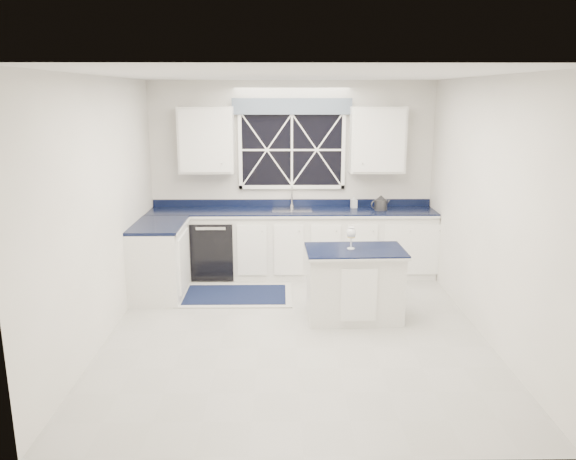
{
  "coord_description": "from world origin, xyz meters",
  "views": [
    {
      "loc": [
        -0.15,
        -5.7,
        2.52
      ],
      "look_at": [
        -0.08,
        0.4,
        1.03
      ],
      "focal_mm": 35.0,
      "sensor_mm": 36.0,
      "label": 1
    }
  ],
  "objects_px": {
    "wine_glass": "(351,234)",
    "faucet": "(292,196)",
    "island": "(354,284)",
    "kettle": "(381,203)",
    "soap_bottle": "(354,202)",
    "dishwasher": "(214,247)"
  },
  "relations": [
    {
      "from": "dishwasher",
      "to": "island",
      "type": "bearing_deg",
      "value": -41.98
    },
    {
      "from": "dishwasher",
      "to": "soap_bottle",
      "type": "distance_m",
      "value": 2.08
    },
    {
      "from": "kettle",
      "to": "wine_glass",
      "type": "bearing_deg",
      "value": -129.83
    },
    {
      "from": "dishwasher",
      "to": "kettle",
      "type": "distance_m",
      "value": 2.41
    },
    {
      "from": "faucet",
      "to": "kettle",
      "type": "distance_m",
      "value": 1.25
    },
    {
      "from": "island",
      "to": "faucet",
      "type": "bearing_deg",
      "value": 108.9
    },
    {
      "from": "faucet",
      "to": "island",
      "type": "xyz_separation_m",
      "value": [
        0.68,
        -1.79,
        -0.69
      ]
    },
    {
      "from": "dishwasher",
      "to": "island",
      "type": "height_order",
      "value": "island"
    },
    {
      "from": "island",
      "to": "wine_glass",
      "type": "relative_size",
      "value": 4.48
    },
    {
      "from": "faucet",
      "to": "wine_glass",
      "type": "distance_m",
      "value": 1.89
    },
    {
      "from": "wine_glass",
      "to": "faucet",
      "type": "bearing_deg",
      "value": 109.5
    },
    {
      "from": "faucet",
      "to": "island",
      "type": "distance_m",
      "value": 2.04
    },
    {
      "from": "soap_bottle",
      "to": "island",
      "type": "bearing_deg",
      "value": -96.58
    },
    {
      "from": "soap_bottle",
      "to": "dishwasher",
      "type": "bearing_deg",
      "value": -175.55
    },
    {
      "from": "faucet",
      "to": "wine_glass",
      "type": "bearing_deg",
      "value": -70.5
    },
    {
      "from": "faucet",
      "to": "soap_bottle",
      "type": "height_order",
      "value": "faucet"
    },
    {
      "from": "dishwasher",
      "to": "island",
      "type": "xyz_separation_m",
      "value": [
        1.78,
        -1.6,
        0.0
      ]
    },
    {
      "from": "island",
      "to": "kettle",
      "type": "height_order",
      "value": "kettle"
    },
    {
      "from": "faucet",
      "to": "kettle",
      "type": "xyz_separation_m",
      "value": [
        1.23,
        -0.2,
        -0.06
      ]
    },
    {
      "from": "wine_glass",
      "to": "dishwasher",
      "type": "bearing_deg",
      "value": 137.5
    },
    {
      "from": "wine_glass",
      "to": "kettle",
      "type": "bearing_deg",
      "value": 69.15
    },
    {
      "from": "faucet",
      "to": "island",
      "type": "relative_size",
      "value": 0.27
    }
  ]
}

